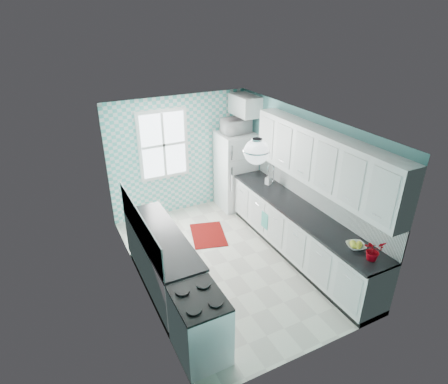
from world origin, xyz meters
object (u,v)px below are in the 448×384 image
stove (200,325)px  fruit_bowl (356,246)px  microwave (236,126)px  sink (266,185)px  ceiling_light (256,152)px  potted_plant (373,250)px  fridge (236,171)px

stove → fruit_bowl: size_ratio=3.45×
microwave → sink: bearing=92.7°
ceiling_light → potted_plant: size_ratio=1.20×
fridge → potted_plant: (0.09, -3.74, 0.24)m
potted_plant → microwave: bearing=91.4°
fridge → potted_plant: fridge is taller
ceiling_light → stove: 2.33m
stove → ceiling_light: bearing=29.0°
fridge → fruit_bowl: bearing=-87.5°
ceiling_light → microwave: size_ratio=0.63×
ceiling_light → potted_plant: ceiling_light is taller
fridge → potted_plant: size_ratio=5.78×
sink → fruit_bowl: bearing=-92.1°
ceiling_light → fruit_bowl: ceiling_light is taller
sink → potted_plant: size_ratio=1.82×
fridge → fruit_bowl: fridge is taller
stove → microwave: size_ratio=1.62×
stove → fruit_bowl: bearing=-5.5°
sink → microwave: (-0.09, 1.06, 0.91)m
fridge → sink: size_ratio=3.18×
fruit_bowl → potted_plant: potted_plant is taller
ceiling_light → sink: size_ratio=0.66×
sink → potted_plant: 2.68m
ceiling_light → fruit_bowl: bearing=-35.4°
ceiling_light → fridge: ceiling_light is taller
sink → potted_plant: bearing=-92.0°
fridge → stove: size_ratio=1.87×
sink → microwave: microwave is taller
potted_plant → microwave: (-0.09, 3.74, 0.76)m
fruit_bowl → microwave: microwave is taller
stove → potted_plant: size_ratio=3.09×
ceiling_light → microwave: 2.85m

